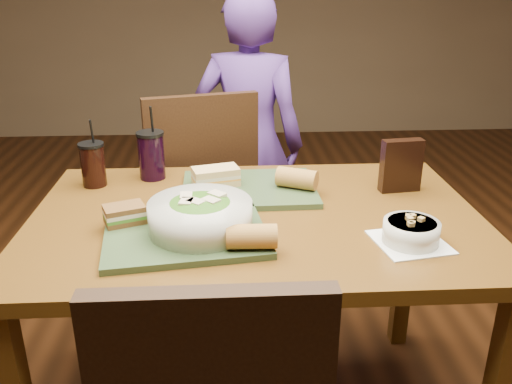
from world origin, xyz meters
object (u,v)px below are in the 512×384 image
baguette_near (252,236)px  cup_cola (93,164)px  soup_bowl (411,232)px  chair_far (206,196)px  cup_berry (151,155)px  tray_far (249,189)px  sandwich_near (125,214)px  tray_near (186,235)px  chip_bag (401,166)px  diner (249,144)px  dining_table (256,242)px  sandwich_far (216,176)px  baguette_far (297,178)px  salad_bowl (200,214)px

baguette_near → cup_cola: bearing=134.5°
soup_bowl → chair_far: bearing=123.9°
cup_berry → baguette_near: bearing=-61.0°
tray_far → sandwich_near: bearing=-144.3°
tray_near → sandwich_near: 0.18m
cup_berry → chip_bag: size_ratio=1.48×
diner → cup_cola: 0.86m
chair_far → tray_far: chair_far is taller
chair_far → diner: (0.19, 0.29, 0.13)m
dining_table → sandwich_near: sandwich_near is taller
sandwich_far → chip_bag: 0.59m
dining_table → tray_near: bearing=-143.8°
dining_table → tray_far: bearing=94.0°
sandwich_near → tray_near: bearing=-22.4°
chair_far → tray_near: bearing=-91.6°
sandwich_far → cup_berry: bearing=150.2°
sandwich_near → baguette_far: bearing=24.6°
chip_bag → cup_berry: bearing=161.7°
soup_bowl → tray_near: bearing=174.1°
cup_cola → cup_berry: bearing=17.9°
tray_near → cup_berry: cup_berry is taller
tray_near → salad_bowl: size_ratio=1.54×
tray_near → tray_far: size_ratio=1.00×
dining_table → chair_far: size_ratio=1.31×
diner → sandwich_near: size_ratio=10.91×
chair_far → soup_bowl: bearing=-56.1°
cup_berry → soup_bowl: bearing=-35.9°
diner → cup_berry: bearing=73.7°
sandwich_far → cup_berry: size_ratio=0.64×
soup_bowl → baguette_far: size_ratio=1.61×
tray_near → dining_table: bearing=36.2°
chair_far → tray_far: 0.52m
chip_bag → sandwich_far: bearing=169.4°
chair_far → soup_bowl: size_ratio=4.87×
cup_cola → baguette_near: bearing=-45.5°
dining_table → sandwich_far: size_ratio=8.15×
salad_bowl → soup_bowl: (0.54, -0.07, -0.03)m
tray_far → chair_far: bearing=109.3°
chair_far → sandwich_near: size_ratio=7.94×
diner → sandwich_near: 1.07m
tray_far → sandwich_far: bearing=170.1°
chair_far → cup_berry: 0.45m
diner → tray_far: 0.75m
chip_bag → dining_table: bearing=-168.1°
dining_table → chip_bag: size_ratio=7.70×
chair_far → diner: diner is taller
chair_far → diner: 0.37m
tray_near → cup_cola: 0.52m
sandwich_far → baguette_far: 0.26m
soup_bowl → chip_bag: (0.08, 0.36, 0.05)m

